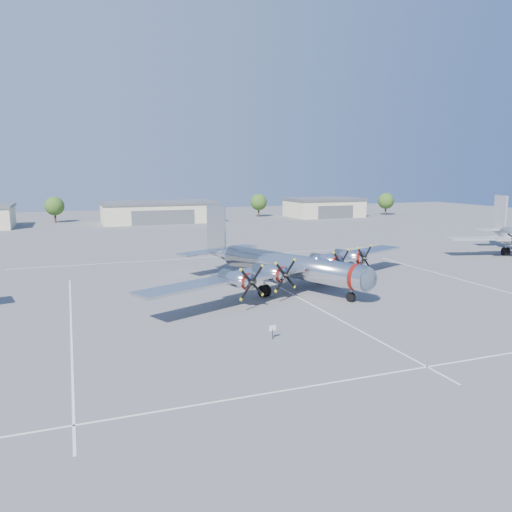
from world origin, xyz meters
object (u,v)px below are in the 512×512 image
object	(u,v)px
tree_far_east	(386,201)
info_placard	(272,329)
tree_west	(55,206)
tree_east	(259,202)
hangar_center	(158,212)
hangar_east	(324,207)
main_bomber_b29	(282,287)

from	to	relation	value
tree_far_east	info_placard	size ratio (longest dim) A/B	6.01
tree_west	tree_east	world-z (taller)	same
hangar_center	hangar_east	world-z (taller)	same
tree_west	info_placard	world-z (taller)	tree_west
hangar_east	main_bomber_b29	size ratio (longest dim) A/B	0.53
tree_east	tree_far_east	bearing A→B (deg)	-11.89
tree_west	tree_far_east	world-z (taller)	same
hangar_east	tree_east	size ratio (longest dim) A/B	3.10
hangar_east	tree_east	distance (m)	19.04
tree_east	main_bomber_b29	world-z (taller)	tree_east
hangar_east	tree_west	xyz separation A→B (m)	(-73.00, 8.04, 1.51)
hangar_east	info_placard	world-z (taller)	hangar_east
hangar_east	tree_west	world-z (taller)	tree_west
tree_west	info_placard	size ratio (longest dim) A/B	6.01
main_bomber_b29	info_placard	world-z (taller)	main_bomber_b29
hangar_east	tree_east	world-z (taller)	tree_east
hangar_center	tree_east	distance (m)	30.64
tree_far_east	main_bomber_b29	distance (m)	102.69
tree_far_east	hangar_east	bearing A→B (deg)	174.39
tree_west	info_placard	distance (m)	104.78
tree_west	main_bomber_b29	xyz separation A→B (m)	(25.38, -87.17, -4.22)
main_bomber_b29	tree_west	bearing A→B (deg)	82.32
tree_east	hangar_center	bearing A→B (deg)	-168.62
main_bomber_b29	info_placard	xyz separation A→B (m)	(-7.84, -16.07, 0.78)
tree_far_east	info_placard	xyz separation A→B (m)	(-75.46, -93.24, -3.45)
hangar_center	tree_west	bearing A→B (deg)	162.18
info_placard	tree_east	bearing A→B (deg)	61.46
hangar_center	info_placard	world-z (taller)	hangar_center
hangar_center	hangar_east	xyz separation A→B (m)	(48.00, 0.00, 0.00)
tree_west	main_bomber_b29	size ratio (longest dim) A/B	0.17
tree_far_east	tree_east	bearing A→B (deg)	168.11
main_bomber_b29	info_placard	distance (m)	17.90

